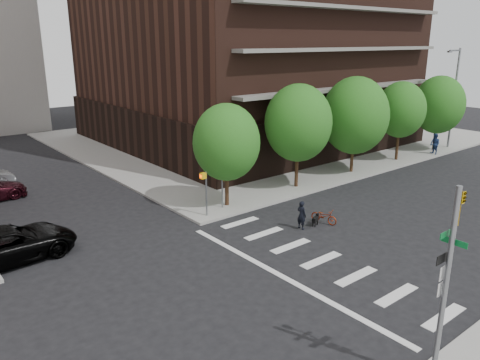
{
  "coord_description": "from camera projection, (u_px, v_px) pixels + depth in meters",
  "views": [
    {
      "loc": [
        -12.36,
        -12.96,
        9.83
      ],
      "look_at": [
        3.0,
        6.0,
        2.5
      ],
      "focal_mm": 35.0,
      "sensor_mm": 36.0,
      "label": 1
    }
  ],
  "objects": [
    {
      "name": "ground",
      "position": [
        274.0,
        280.0,
        19.93
      ],
      "size": [
        120.0,
        120.0,
        0.0
      ],
      "primitive_type": "plane",
      "color": "black",
      "rests_on": "ground"
    },
    {
      "name": "sidewalk_ne",
      "position": [
        264.0,
        135.0,
        49.75
      ],
      "size": [
        39.0,
        33.0,
        0.15
      ],
      "primitive_type": "cube",
      "color": "gray",
      "rests_on": "ground"
    },
    {
      "name": "crosswalk",
      "position": [
        309.0,
        265.0,
        21.25
      ],
      "size": [
        3.85,
        13.0,
        0.01
      ],
      "color": "silver",
      "rests_on": "ground"
    },
    {
      "name": "tree_a",
      "position": [
        226.0,
        142.0,
        27.5
      ],
      "size": [
        4.0,
        4.0,
        5.9
      ],
      "color": "#301E11",
      "rests_on": "sidewalk_ne"
    },
    {
      "name": "tree_b",
      "position": [
        298.0,
        123.0,
        30.97
      ],
      "size": [
        4.5,
        4.5,
        6.65
      ],
      "color": "#301E11",
      "rests_on": "sidewalk_ne"
    },
    {
      "name": "tree_c",
      "position": [
        355.0,
        116.0,
        34.62
      ],
      "size": [
        5.0,
        5.0,
        6.8
      ],
      "color": "#301E11",
      "rests_on": "sidewalk_ne"
    },
    {
      "name": "tree_d",
      "position": [
        401.0,
        110.0,
        38.27
      ],
      "size": [
        4.0,
        4.0,
        6.2
      ],
      "color": "#301E11",
      "rests_on": "sidewalk_ne"
    },
    {
      "name": "tree_e",
      "position": [
        439.0,
        105.0,
        41.91
      ],
      "size": [
        4.5,
        4.5,
        6.35
      ],
      "color": "#301E11",
      "rests_on": "sidewalk_ne"
    },
    {
      "name": "traffic_signal",
      "position": [
        444.0,
        301.0,
        13.29
      ],
      "size": [
        0.9,
        0.75,
        6.0
      ],
      "color": "slate",
      "rests_on": "sidewalk_s"
    },
    {
      "name": "pedestrian_signal",
      "position": [
        210.0,
        185.0,
        26.68
      ],
      "size": [
        2.18,
        0.67,
        2.6
      ],
      "color": "slate",
      "rests_on": "sidewalk_ne"
    },
    {
      "name": "streetlamp",
      "position": [
        454.0,
        92.0,
        42.48
      ],
      "size": [
        2.14,
        0.22,
        9.0
      ],
      "color": "slate",
      "rests_on": "sidewalk_ne"
    },
    {
      "name": "parked_car_black",
      "position": [
        9.0,
        244.0,
        21.44
      ],
      "size": [
        3.22,
        6.16,
        1.66
      ],
      "primitive_type": "imported",
      "rotation": [
        0.0,
        0.0,
        1.65
      ],
      "color": "black",
      "rests_on": "ground"
    },
    {
      "name": "scooter",
      "position": [
        324.0,
        216.0,
        26.02
      ],
      "size": [
        0.87,
        1.65,
        0.82
      ],
      "primitive_type": "imported",
      "rotation": [
        0.0,
        0.0,
        0.22
      ],
      "color": "#9B2C11",
      "rests_on": "ground"
    },
    {
      "name": "dog_walker",
      "position": [
        302.0,
        215.0,
        25.15
      ],
      "size": [
        0.59,
        0.41,
        1.57
      ],
      "primitive_type": "imported",
      "rotation": [
        0.0,
        0.0,
        1.63
      ],
      "color": "black",
      "rests_on": "ground"
    },
    {
      "name": "dog",
      "position": [
        316.0,
        219.0,
        25.71
      ],
      "size": [
        0.71,
        0.43,
        0.6
      ],
      "rotation": [
        0.0,
        0.0,
        0.4
      ],
      "color": "black",
      "rests_on": "ground"
    },
    {
      "name": "pedestrian_far",
      "position": [
        435.0,
        144.0,
        41.04
      ],
      "size": [
        1.07,
        0.95,
        1.83
      ],
      "primitive_type": "imported",
      "rotation": [
        0.0,
        0.0,
        -1.91
      ],
      "color": "navy",
      "rests_on": "sidewalk_ne"
    }
  ]
}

